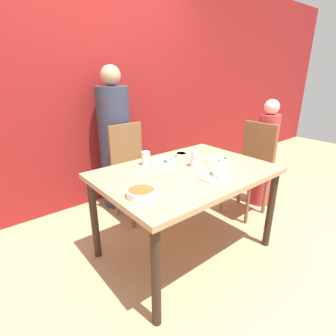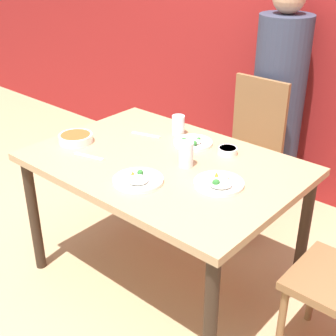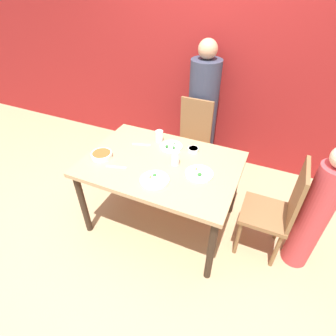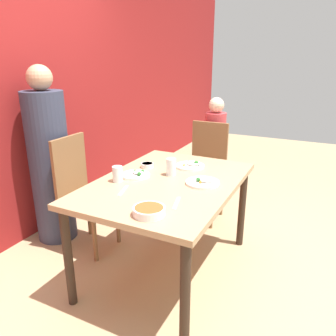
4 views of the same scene
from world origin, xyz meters
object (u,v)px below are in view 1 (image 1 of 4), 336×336
glass_water_tall (195,159)px  chair_adult_spot (133,169)px  person_child (265,157)px  plate_rice_adult (165,161)px  person_adult (116,145)px  chair_child_spot (250,167)px  bowl_curry (141,192)px

glass_water_tall → chair_adult_spot: bearing=98.3°
glass_water_tall → person_child: bearing=2.3°
chair_adult_spot → plate_rice_adult: (-0.02, -0.57, 0.25)m
person_adult → plate_rice_adult: person_adult is taller
chair_adult_spot → plate_rice_adult: 0.62m
chair_child_spot → person_adult: size_ratio=0.63×
person_adult → bowl_curry: bearing=-112.3°
chair_child_spot → plate_rice_adult: bearing=-99.8°
chair_adult_spot → bowl_curry: chair_adult_spot is taller
chair_adult_spot → person_adult: (-0.00, 0.34, 0.19)m
person_adult → glass_water_tall: (0.12, -1.14, 0.11)m
plate_rice_adult → glass_water_tall: glass_water_tall is taller
bowl_curry → plate_rice_adult: (0.52, 0.40, -0.01)m
chair_child_spot → plate_rice_adult: size_ratio=4.58×
chair_adult_spot → chair_child_spot: 1.27m
person_child → plate_rice_adult: person_child is taller
person_adult → glass_water_tall: bearing=-84.2°
person_child → bowl_curry: 1.87m
person_adult → bowl_curry: size_ratio=8.28×
glass_water_tall → plate_rice_adult: bearing=120.8°
bowl_curry → plate_rice_adult: bearing=37.9°
chair_adult_spot → bowl_curry: bearing=-118.9°
chair_adult_spot → bowl_curry: (-0.54, -0.97, 0.26)m
chair_adult_spot → person_child: person_child is taller
plate_rice_adult → glass_water_tall: bearing=-59.2°
chair_child_spot → glass_water_tall: bearing=-87.0°
chair_adult_spot → person_child: bearing=-29.9°
person_adult → bowl_curry: person_adult is taller
plate_rice_adult → glass_water_tall: size_ratio=1.65×
person_child → bowl_curry: person_child is taller
plate_rice_adult → person_child: bearing=-7.8°
person_child → bowl_curry: (-1.84, -0.22, 0.21)m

